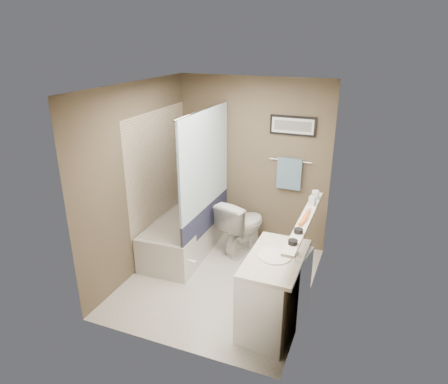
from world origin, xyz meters
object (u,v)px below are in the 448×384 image
at_px(toilet, 242,225).
at_px(glass_jar, 315,195).
at_px(bathtub, 184,236).
at_px(hair_brush_front, 303,221).
at_px(candle_bowl_far, 298,231).
at_px(candle_bowl_near, 293,242).
at_px(hair_brush_back, 307,214).
at_px(vanity, 275,294).
at_px(soap_bottle, 313,198).

bearing_deg(toilet, glass_jar, 174.97).
relative_size(bathtub, toilet, 1.91).
bearing_deg(hair_brush_front, bathtub, 157.22).
relative_size(bathtub, candle_bowl_far, 16.67).
bearing_deg(candle_bowl_near, bathtub, 145.34).
xyz_separation_m(bathtub, candle_bowl_near, (1.79, -1.23, 0.89)).
xyz_separation_m(bathtub, hair_brush_back, (1.79, -0.59, 0.89)).
bearing_deg(hair_brush_back, candle_bowl_far, -90.00).
distance_m(vanity, hair_brush_back, 0.89).
relative_size(bathtub, soap_bottle, 9.76).
xyz_separation_m(candle_bowl_near, glass_jar, (0.00, 1.17, 0.03)).
relative_size(bathtub, vanity, 1.67).
distance_m(bathtub, vanity, 1.92).
distance_m(glass_jar, soap_bottle, 0.19).
bearing_deg(candle_bowl_far, bathtub, 150.93).
distance_m(hair_brush_front, hair_brush_back, 0.16).
xyz_separation_m(candle_bowl_near, hair_brush_back, (0.00, 0.65, 0.00)).
bearing_deg(glass_jar, bathtub, 177.92).
bearing_deg(bathtub, soap_bottle, -10.61).
height_order(hair_brush_front, soap_bottle, soap_bottle).
height_order(bathtub, toilet, toilet).
height_order(candle_bowl_far, hair_brush_back, hair_brush_back).
bearing_deg(glass_jar, hair_brush_front, -90.00).
height_order(bathtub, hair_brush_back, hair_brush_back).
bearing_deg(candle_bowl_far, candle_bowl_near, -90.00).
bearing_deg(soap_bottle, bathtub, 171.84).
relative_size(hair_brush_back, soap_bottle, 1.43).
bearing_deg(candle_bowl_near, candle_bowl_far, 90.00).
relative_size(bathtub, glass_jar, 15.00).
xyz_separation_m(vanity, hair_brush_front, (0.19, 0.30, 0.74)).
xyz_separation_m(candle_bowl_near, soap_bottle, (0.00, 0.98, 0.06)).
distance_m(toilet, hair_brush_back, 1.58).
distance_m(vanity, soap_bottle, 1.14).
distance_m(vanity, candle_bowl_far, 0.76).
xyz_separation_m(bathtub, hair_brush_front, (1.79, -0.75, 0.89)).
xyz_separation_m(vanity, candle_bowl_near, (0.19, -0.18, 0.73)).
height_order(toilet, candle_bowl_far, candle_bowl_far).
height_order(hair_brush_front, hair_brush_back, same).
relative_size(toilet, soap_bottle, 5.11).
bearing_deg(bathtub, toilet, 22.80).
xyz_separation_m(candle_bowl_far, hair_brush_front, (0.00, 0.24, 0.00)).
distance_m(bathtub, toilet, 0.84).
bearing_deg(hair_brush_back, hair_brush_front, -90.00).
bearing_deg(candle_bowl_far, soap_bottle, 90.00).
bearing_deg(vanity, toilet, 128.12).
bearing_deg(candle_bowl_far, hair_brush_front, 90.00).
bearing_deg(hair_brush_front, soap_bottle, 90.00).
bearing_deg(soap_bottle, hair_brush_front, -90.00).
xyz_separation_m(vanity, soap_bottle, (0.19, 0.80, 0.79)).
height_order(hair_brush_front, glass_jar, glass_jar).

